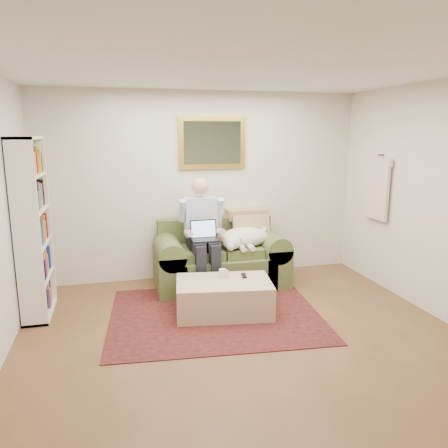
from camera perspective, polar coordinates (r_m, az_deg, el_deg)
name	(u,v)px	position (r m, az deg, el deg)	size (l,w,h in m)	color
room_shell	(247,213)	(4.09, 3.07, 1.44)	(4.51, 5.00, 2.61)	brown
rug	(215,314)	(5.08, -1.18, -11.74)	(2.35, 1.88, 0.01)	black
sofa	(220,263)	(5.94, -0.50, -5.15)	(1.74, 0.89, 1.05)	#556535
seated_man	(203,236)	(5.62, -2.71, -1.58)	(0.57, 0.82, 1.47)	#8CA4D8
laptop	(204,235)	(5.55, -2.58, -1.38)	(0.34, 0.27, 0.25)	black
sleeping_dog	(244,237)	(5.84, 2.68, -1.74)	(0.72, 0.45, 0.27)	white
ottoman	(224,297)	(5.06, -0.04, -9.53)	(1.07, 0.68, 0.39)	tan
coffee_mug	(223,273)	(5.09, -0.19, -6.45)	(0.08, 0.08, 0.10)	white
tv_remote	(244,276)	(5.14, 2.61, -6.76)	(0.05, 0.15, 0.02)	black
bookshelf	(33,228)	(5.27, -23.73, -0.51)	(0.28, 0.80, 2.00)	white
wall_mirror	(212,143)	(6.11, -1.54, 10.57)	(0.94, 0.04, 0.72)	gold
hanging_shirt	(377,185)	(6.15, 19.41, 4.77)	(0.06, 0.52, 0.90)	beige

